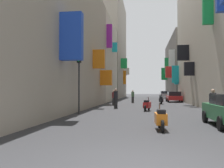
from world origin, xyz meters
name	(u,v)px	position (x,y,z in m)	size (l,w,h in m)	color
ground_plane	(146,102)	(0.00, 30.00, 0.00)	(140.00, 140.00, 0.00)	#2D2D30
building_left_near	(41,33)	(-7.99, 13.09, 6.09)	(7.33, 26.18, 12.18)	#9E9384
building_left_mid_a	(93,61)	(-7.99, 32.50, 6.05)	(6.77, 12.66, 12.09)	#BCB29E
building_left_mid_c	(109,49)	(-7.99, 50.05, 10.89)	(7.28, 19.90, 21.79)	#9E9384
building_right_mid_a	(219,18)	(8.00, 23.31, 9.54)	(7.34, 15.35, 19.08)	#BCB29E
building_right_mid_b	(200,28)	(7.99, 32.95, 10.87)	(7.00, 3.92, 21.81)	#BCB29E
building_right_far	(184,69)	(7.99, 48.63, 6.06)	(7.36, 22.72, 12.12)	slate
parked_car_red	(174,97)	(3.87, 30.04, 0.75)	(1.99, 4.16, 1.43)	#B21E1E
parked_car_silver	(165,94)	(3.92, 47.67, 0.75)	(2.00, 4.38, 1.42)	#B7B7BC
scooter_red	(147,105)	(0.13, 14.65, 0.46)	(0.66, 1.77, 1.13)	red
scooter_orange	(161,119)	(0.64, 5.16, 0.46)	(0.48, 1.84, 1.13)	orange
scooter_black	(161,100)	(1.83, 24.79, 0.46)	(0.60, 1.89, 1.13)	black
pedestrian_crossing	(213,103)	(3.99, 10.16, 0.85)	(0.52, 0.52, 1.70)	#343434
pedestrian_near_left	(116,98)	(-2.65, 17.10, 0.89)	(0.38, 0.38, 1.78)	black
pedestrian_near_right	(133,97)	(-1.63, 27.04, 0.81)	(0.50, 0.50, 1.63)	#313131
pedestrian_mid_street	(114,98)	(-3.40, 21.58, 0.81)	(0.45, 0.45, 1.63)	#323232
traffic_light_near_corner	(79,72)	(-4.57, 11.55, 2.92)	(0.26, 0.34, 4.29)	#2D2D2D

